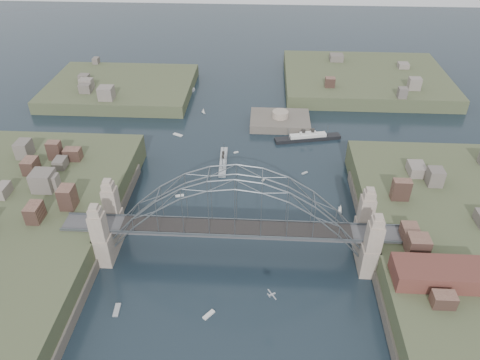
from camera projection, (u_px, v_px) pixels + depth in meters
The scene contains 22 objects.
ground at pixel (236, 253), 114.06m from camera, with size 500.00×500.00×0.00m, color black.
bridge at pixel (236, 215), 107.05m from camera, with size 84.00×13.80×24.60m.
shore_west at pixel (11, 239), 115.63m from camera, with size 50.50×90.00×12.00m.
shore_east at pixel (472, 257), 110.25m from camera, with size 50.50×90.00×12.00m.
headland_nw at pixel (122, 92), 194.36m from camera, with size 60.00×45.00×9.00m, color #3F472B.
headland_ne at pixel (364, 83), 201.61m from camera, with size 70.00×55.00×9.50m, color #3F472B.
fort_island at pixel (280, 125), 171.17m from camera, with size 22.00×16.00×9.40m.
wharf_shed at pixel (442, 274), 94.82m from camera, with size 20.00×8.00×4.00m, color #592D26.
finger_pier at pixel (426, 359), 88.84m from camera, with size 4.00×22.00×1.40m, color #474649.
naval_cruiser_near at pixel (223, 161), 148.29m from camera, with size 2.92×16.81×5.02m.
naval_cruiser_far at pixel (184, 95), 190.73m from camera, with size 7.60×15.93×5.45m.
ocean_liner at pixel (308, 138), 160.80m from camera, with size 23.64×8.26×5.77m.
aeroplane at pixel (271, 295), 92.99m from camera, with size 1.92×2.79×0.46m.
small_boat_a at pixel (180, 196), 133.77m from camera, with size 2.68×1.55×0.45m.
small_boat_b at pixel (264, 179), 140.70m from camera, with size 1.46×1.86×0.45m.
small_boat_c at pixel (209, 315), 98.29m from camera, with size 2.63×2.95×0.45m.
small_boat_d at pixel (305, 173), 143.62m from camera, with size 2.17×1.93×0.45m.
small_boat_e at pixel (178, 135), 164.02m from camera, with size 3.75×2.69×0.45m.
small_boat_f at pixel (236, 152), 153.98m from camera, with size 1.64×1.19×0.45m.
small_boat_h at pixel (203, 111), 178.39m from camera, with size 1.70×2.21×2.38m.
small_boat_i at pixel (340, 208), 127.76m from camera, with size 1.20×2.79×2.38m.
small_boat_j at pixel (117, 310), 99.35m from camera, with size 1.43×3.63×0.45m.
Camera 1 is at (5.77, -83.12, 80.05)m, focal length 34.06 mm.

